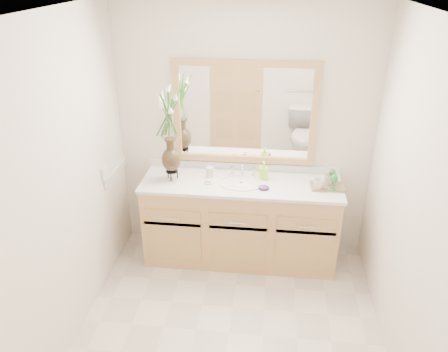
# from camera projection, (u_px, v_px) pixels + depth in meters

# --- Properties ---
(floor) EXTENTS (2.60, 2.60, 0.00)m
(floor) POSITION_uv_depth(u_px,v_px,m) (229.00, 333.00, 3.47)
(floor) COLOR #C0B3A4
(floor) RESTS_ON ground
(ceiling) EXTENTS (2.40, 2.60, 0.02)m
(ceiling) POSITION_uv_depth(u_px,v_px,m) (232.00, 13.00, 2.41)
(ceiling) COLOR white
(ceiling) RESTS_ON wall_back
(wall_back) EXTENTS (2.40, 0.02, 2.40)m
(wall_back) POSITION_uv_depth(u_px,v_px,m) (244.00, 134.00, 4.10)
(wall_back) COLOR silver
(wall_back) RESTS_ON floor
(wall_left) EXTENTS (0.02, 2.60, 2.40)m
(wall_left) POSITION_uv_depth(u_px,v_px,m) (61.00, 192.00, 3.06)
(wall_left) COLOR silver
(wall_left) RESTS_ON floor
(wall_right) EXTENTS (0.02, 2.60, 2.40)m
(wall_right) POSITION_uv_depth(u_px,v_px,m) (415.00, 212.00, 2.82)
(wall_right) COLOR silver
(wall_right) RESTS_ON floor
(vanity) EXTENTS (1.80, 0.55, 0.80)m
(vanity) POSITION_uv_depth(u_px,v_px,m) (240.00, 222.00, 4.20)
(vanity) COLOR tan
(vanity) RESTS_ON floor
(counter) EXTENTS (1.84, 0.57, 0.03)m
(counter) POSITION_uv_depth(u_px,v_px,m) (241.00, 184.00, 4.02)
(counter) COLOR silver
(counter) RESTS_ON vanity
(sink) EXTENTS (0.38, 0.34, 0.23)m
(sink) POSITION_uv_depth(u_px,v_px,m) (241.00, 188.00, 4.02)
(sink) COLOR white
(sink) RESTS_ON counter
(mirror) EXTENTS (1.32, 0.04, 0.97)m
(mirror) POSITION_uv_depth(u_px,v_px,m) (244.00, 113.00, 3.99)
(mirror) COLOR white
(mirror) RESTS_ON wall_back
(switch_plate) EXTENTS (0.02, 0.12, 0.12)m
(switch_plate) POSITION_uv_depth(u_px,v_px,m) (105.00, 173.00, 3.84)
(switch_plate) COLOR white
(switch_plate) RESTS_ON wall_left
(flower_vase) EXTENTS (0.20, 0.20, 0.84)m
(flower_vase) POSITION_uv_depth(u_px,v_px,m) (169.00, 121.00, 3.82)
(flower_vase) COLOR black
(flower_vase) RESTS_ON counter
(tumbler) EXTENTS (0.07, 0.07, 0.09)m
(tumbler) POSITION_uv_depth(u_px,v_px,m) (210.00, 172.00, 4.10)
(tumbler) COLOR beige
(tumbler) RESTS_ON counter
(soap_dish) EXTENTS (0.09, 0.09, 0.03)m
(soap_dish) POSITION_uv_depth(u_px,v_px,m) (209.00, 182.00, 4.00)
(soap_dish) COLOR beige
(soap_dish) RESTS_ON counter
(soap_bottle) EXTENTS (0.08, 0.08, 0.15)m
(soap_bottle) POSITION_uv_depth(u_px,v_px,m) (263.00, 171.00, 4.04)
(soap_bottle) COLOR #A5ED37
(soap_bottle) RESTS_ON counter
(purple_dish) EXTENTS (0.12, 0.11, 0.03)m
(purple_dish) POSITION_uv_depth(u_px,v_px,m) (264.00, 187.00, 3.88)
(purple_dish) COLOR #4B256F
(purple_dish) RESTS_ON counter
(tray) EXTENTS (0.30, 0.21, 0.01)m
(tray) POSITION_uv_depth(u_px,v_px,m) (327.00, 186.00, 3.92)
(tray) COLOR brown
(tray) RESTS_ON counter
(mug_left) EXTENTS (0.10, 0.09, 0.10)m
(mug_left) POSITION_uv_depth(u_px,v_px,m) (318.00, 184.00, 3.85)
(mug_left) COLOR beige
(mug_left) RESTS_ON tray
(mug_right) EXTENTS (0.13, 0.13, 0.10)m
(mug_right) POSITION_uv_depth(u_px,v_px,m) (328.00, 179.00, 3.93)
(mug_right) COLOR beige
(mug_right) RESTS_ON tray
(goblet_front) EXTENTS (0.07, 0.07, 0.15)m
(goblet_front) POSITION_uv_depth(u_px,v_px,m) (334.00, 179.00, 3.81)
(goblet_front) COLOR #246E32
(goblet_front) RESTS_ON tray
(goblet_back) EXTENTS (0.06, 0.06, 0.13)m
(goblet_back) POSITION_uv_depth(u_px,v_px,m) (332.00, 173.00, 3.94)
(goblet_back) COLOR #246E32
(goblet_back) RESTS_ON tray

